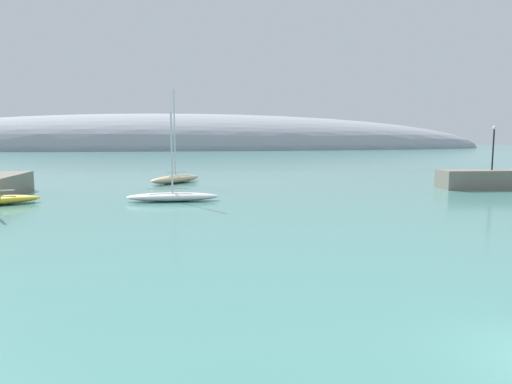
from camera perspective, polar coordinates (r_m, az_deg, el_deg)
distant_ridge at (r=221.55m, az=-8.95°, el=5.35°), size 307.51×79.68×32.91m
sailboat_white_near_shore at (r=38.91m, az=-10.37°, el=-0.52°), size 7.81×2.46×7.41m
sailboat_sand_outer_mooring at (r=54.54m, az=-10.03°, el=1.71°), size 6.88×6.99×10.82m
harbor_lamp_post at (r=53.57m, az=27.53°, el=5.44°), size 0.36×0.36×4.57m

